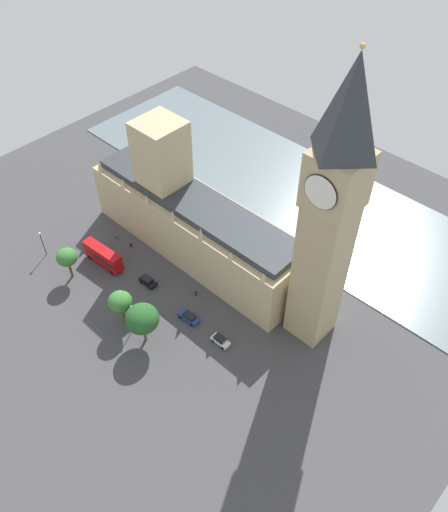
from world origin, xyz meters
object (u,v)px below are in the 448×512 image
object	(u,v)px
parliament_building	(190,218)
street_lamp_slot_10	(132,313)
plane_tree_under_trees	(120,302)
car_blue_kerbside	(189,317)
car_black_corner	(148,281)
pedestrian_midblock	(131,244)
pedestrian_by_river_gate	(116,237)
plane_tree_trailing	(142,319)
plane_tree_far_end	(67,257)
pedestrian_near_tower	(196,293)
car_white_opposite_hall	(220,340)
street_lamp_slot_11	(42,240)
double_decker_bus_leading	(103,256)
clock_tower	(330,215)

from	to	relation	value
parliament_building	street_lamp_slot_10	size ratio (longest dim) A/B	8.09
plane_tree_under_trees	car_blue_kerbside	bearing A→B (deg)	136.64
car_black_corner	car_blue_kerbside	world-z (taller)	same
car_black_corner	pedestrian_midblock	world-z (taller)	car_black_corner
pedestrian_by_river_gate	plane_tree_under_trees	size ratio (longest dim) A/B	0.19
car_blue_kerbside	pedestrian_by_river_gate	distance (m)	30.42
plane_tree_trailing	plane_tree_far_end	size ratio (longest dim) A/B	1.20
pedestrian_near_tower	pedestrian_midblock	bearing A→B (deg)	-44.40
plane_tree_under_trees	plane_tree_trailing	bearing A→B (deg)	91.68
car_black_corner	plane_tree_far_end	size ratio (longest dim) A/B	0.53
car_black_corner	plane_tree_trailing	size ratio (longest dim) A/B	0.44
car_white_opposite_hall	plane_tree_trailing	distance (m)	16.14
pedestrian_near_tower	street_lamp_slot_11	distance (m)	37.65
double_decker_bus_leading	street_lamp_slot_11	world-z (taller)	street_lamp_slot_11
car_blue_kerbside	plane_tree_trailing	xyz separation A→B (m)	(9.49, -2.69, 5.93)
parliament_building	pedestrian_midblock	bearing A→B (deg)	-46.49
double_decker_bus_leading	pedestrian_near_tower	xyz separation A→B (m)	(-7.76, 21.88, -1.91)
clock_tower	plane_tree_far_end	xyz separation A→B (m)	(25.03, -47.02, -24.39)
double_decker_bus_leading	car_black_corner	size ratio (longest dim) A/B	2.50
parliament_building	pedestrian_near_tower	world-z (taller)	parliament_building
pedestrian_near_tower	plane_tree_under_trees	size ratio (longest dim) A/B	0.18
plane_tree_under_trees	street_lamp_slot_10	bearing A→B (deg)	107.15
clock_tower	plane_tree_trailing	bearing A→B (deg)	-41.18
street_lamp_slot_11	parliament_building	bearing A→B (deg)	137.82
clock_tower	car_black_corner	bearing A→B (deg)	-65.72
street_lamp_slot_11	car_white_opposite_hall	bearing A→B (deg)	101.82
parliament_building	pedestrian_near_tower	size ratio (longest dim) A/B	34.38
car_white_opposite_hall	plane_tree_under_trees	xyz separation A→B (m)	(9.89, -17.91, 5.83)
pedestrian_by_river_gate	pedestrian_near_tower	bearing A→B (deg)	-107.54
pedestrian_midblock	plane_tree_trailing	size ratio (longest dim) A/B	0.17
plane_tree_trailing	plane_tree_under_trees	bearing A→B (deg)	-88.32
double_decker_bus_leading	plane_tree_far_end	distance (m)	8.41
street_lamp_slot_10	street_lamp_slot_11	world-z (taller)	street_lamp_slot_11
car_white_opposite_hall	plane_tree_far_end	bearing A→B (deg)	-76.79
clock_tower	plane_tree_trailing	world-z (taller)	clock_tower
parliament_building	street_lamp_slot_11	xyz separation A→B (m)	(25.15, -22.79, -4.13)
pedestrian_by_river_gate	plane_tree_trailing	world-z (taller)	plane_tree_trailing
car_black_corner	pedestrian_by_river_gate	xyz separation A→B (m)	(-4.21, -16.28, -0.12)
pedestrian_near_tower	plane_tree_under_trees	world-z (taller)	plane_tree_under_trees
car_white_opposite_hall	plane_tree_far_end	distance (m)	38.17
pedestrian_midblock	street_lamp_slot_11	bearing A→B (deg)	176.91
car_blue_kerbside	pedestrian_near_tower	world-z (taller)	car_blue_kerbside
car_blue_kerbside	parliament_building	bearing A→B (deg)	39.93
double_decker_bus_leading	plane_tree_under_trees	world-z (taller)	plane_tree_under_trees
pedestrian_midblock	pedestrian_near_tower	world-z (taller)	pedestrian_near_tower
plane_tree_under_trees	street_lamp_slot_10	xyz separation A→B (m)	(-0.73, 2.36, -2.01)
parliament_building	pedestrian_by_river_gate	size ratio (longest dim) A/B	32.44
plane_tree_trailing	pedestrian_by_river_gate	bearing A→B (deg)	-117.78
parliament_building	plane_tree_trailing	world-z (taller)	parliament_building
plane_tree_under_trees	parliament_building	bearing A→B (deg)	-166.60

